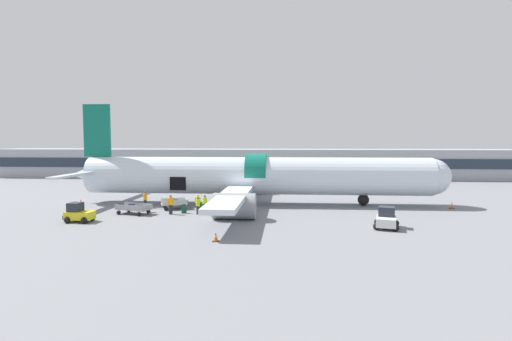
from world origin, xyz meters
The scene contains 19 objects.
ground_plane centered at (0.00, 0.00, 0.00)m, with size 500.00×500.00×0.00m, color slate.
terminal_strip centered at (0.00, 35.86, 2.65)m, with size 101.12×9.04×5.31m.
airplane centered at (0.99, 4.15, 2.99)m, with size 41.12×32.71×10.89m.
baggage_tug_lead centered at (12.58, -6.98, 0.69)m, with size 2.33×2.88×1.65m.
baggage_tug_mid centered at (-12.85, -6.56, 0.68)m, with size 2.39×1.86×1.64m.
baggage_cart_loading centered at (-6.53, 0.37, 0.52)m, with size 3.50×2.55×1.08m.
baggage_cart_queued centered at (-9.57, -2.69, 0.49)m, with size 4.17×2.42×0.99m.
ground_crew_loader_a centered at (-3.17, -0.98, 0.86)m, with size 0.55×0.50×1.63m.
ground_crew_loader_b centered at (-9.75, 0.85, 0.90)m, with size 0.55×0.53×1.70m.
ground_crew_driver centered at (-2.26, -0.06, 0.96)m, with size 0.49×0.64×1.83m.
ground_crew_supervisor centered at (-3.98, -0.47, 0.87)m, with size 0.56×0.38×1.65m.
ground_crew_helper centered at (-6.10, -2.48, 0.97)m, with size 0.64×0.51×1.84m.
ground_crew_marshal centered at (-3.54, -2.33, 0.86)m, with size 0.52×0.52×1.63m.
suitcase_on_tarmac_upright centered at (-4.11, 0.90, 0.29)m, with size 0.52×0.39×0.69m.
suitcase_on_tarmac_spare centered at (-5.00, -1.83, 0.37)m, with size 0.52×0.36×0.85m.
safety_cone_nose centered at (21.42, 2.68, 0.35)m, with size 0.44×0.44×0.74m.
safety_cone_engine_left centered at (-0.10, -12.17, 0.31)m, with size 0.45×0.45×0.66m.
safety_cone_wingtip centered at (1.53, -4.12, 0.35)m, with size 0.53×0.53×0.74m.
safety_cone_tail centered at (-17.23, 1.97, 0.30)m, with size 0.63×0.63×0.64m.
Camera 1 is at (4.71, -38.70, 6.86)m, focal length 28.00 mm.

